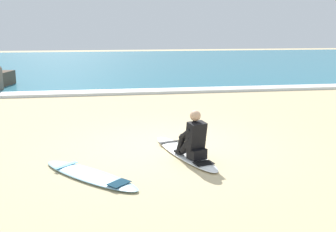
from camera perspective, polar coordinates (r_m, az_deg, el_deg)
The scene contains 6 objects.
ground_plane at distance 8.62m, azimuth -0.23°, elevation -4.51°, with size 80.00×80.00×0.00m, color #CCB584.
sea at distance 29.41m, azimuth -6.87°, elevation 7.71°, with size 80.00×28.00×0.10m, color teal.
breaking_foam at distance 15.83m, azimuth -4.54°, elevation 3.57°, with size 80.00×0.90×0.11m, color white.
surfboard_main at distance 8.12m, azimuth 2.37°, elevation -5.35°, with size 1.16×2.63×0.08m.
surfer_seated at distance 7.63m, azimuth 3.74°, elevation -3.41°, with size 0.57×0.77×0.95m.
surfboard_spare_near at distance 7.06m, azimuth -11.41°, elevation -8.43°, with size 1.94×2.05×0.08m.
Camera 1 is at (-1.31, -8.13, 2.55)m, focal length 41.75 mm.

